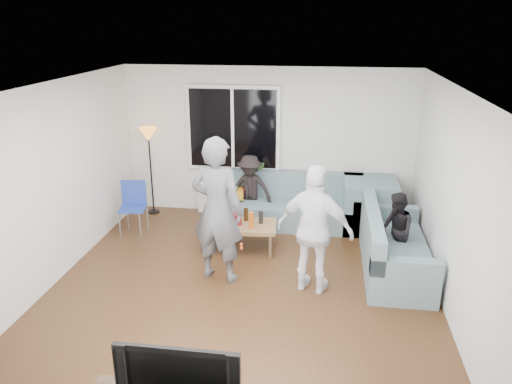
% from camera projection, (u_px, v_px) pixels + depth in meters
% --- Properties ---
extents(floor, '(5.00, 5.50, 0.04)m').
position_uv_depth(floor, '(242.00, 291.00, 6.48)').
color(floor, '#56351C').
rests_on(floor, ground).
extents(ceiling, '(5.00, 5.50, 0.04)m').
position_uv_depth(ceiling, '(240.00, 86.00, 5.61)').
color(ceiling, white).
rests_on(ceiling, ground).
extents(wall_back, '(5.00, 0.04, 2.60)m').
position_uv_depth(wall_back, '(268.00, 143.00, 8.63)').
color(wall_back, silver).
rests_on(wall_back, ground).
extents(wall_front, '(5.00, 0.04, 2.60)m').
position_uv_depth(wall_front, '(173.00, 330.00, 3.46)').
color(wall_front, silver).
rests_on(wall_front, ground).
extents(wall_left, '(0.04, 5.50, 2.60)m').
position_uv_depth(wall_left, '(48.00, 187.00, 6.38)').
color(wall_left, silver).
rests_on(wall_left, ground).
extents(wall_right, '(0.04, 5.50, 2.60)m').
position_uv_depth(wall_right, '(457.00, 207.00, 5.70)').
color(wall_right, silver).
rests_on(wall_right, ground).
extents(window_frame, '(1.62, 0.06, 1.47)m').
position_uv_depth(window_frame, '(233.00, 128.00, 8.55)').
color(window_frame, white).
rests_on(window_frame, wall_back).
extents(window_glass, '(1.50, 0.02, 1.35)m').
position_uv_depth(window_glass, '(233.00, 129.00, 8.52)').
color(window_glass, black).
rests_on(window_glass, window_frame).
extents(window_mullion, '(0.05, 0.03, 1.35)m').
position_uv_depth(window_mullion, '(233.00, 129.00, 8.51)').
color(window_mullion, white).
rests_on(window_mullion, window_frame).
extents(radiator, '(1.30, 0.12, 0.62)m').
position_uv_depth(radiator, '(234.00, 197.00, 8.93)').
color(radiator, silver).
rests_on(radiator, floor).
extents(potted_plant, '(0.24, 0.21, 0.37)m').
position_uv_depth(potted_plant, '(259.00, 172.00, 8.67)').
color(potted_plant, '#316428').
rests_on(potted_plant, radiator).
extents(vase, '(0.17, 0.17, 0.17)m').
position_uv_depth(vase, '(210.00, 175.00, 8.82)').
color(vase, white).
rests_on(vase, radiator).
extents(sofa_back_section, '(2.30, 0.85, 0.85)m').
position_uv_depth(sofa_back_section, '(294.00, 201.00, 8.39)').
color(sofa_back_section, slate).
rests_on(sofa_back_section, floor).
extents(sofa_right_section, '(2.00, 0.85, 0.85)m').
position_uv_depth(sofa_right_section, '(396.00, 242.00, 6.85)').
color(sofa_right_section, slate).
rests_on(sofa_right_section, floor).
extents(sofa_corner, '(0.85, 0.85, 0.85)m').
position_uv_depth(sofa_corner, '(369.00, 205.00, 8.22)').
color(sofa_corner, slate).
rests_on(sofa_corner, floor).
extents(cushion_yellow, '(0.44, 0.40, 0.14)m').
position_uv_depth(cushion_yellow, '(232.00, 194.00, 8.48)').
color(cushion_yellow, orange).
rests_on(cushion_yellow, sofa_back_section).
extents(cushion_red, '(0.38, 0.33, 0.13)m').
position_uv_depth(cushion_red, '(234.00, 192.00, 8.55)').
color(cushion_red, maroon).
rests_on(cushion_red, sofa_back_section).
extents(coffee_table, '(1.15, 0.69, 0.40)m').
position_uv_depth(coffee_table, '(240.00, 236.00, 7.58)').
color(coffee_table, '#926946').
rests_on(coffee_table, floor).
extents(pitcher, '(0.17, 0.17, 0.17)m').
position_uv_depth(pitcher, '(236.00, 219.00, 7.48)').
color(pitcher, maroon).
rests_on(pitcher, coffee_table).
extents(side_chair, '(0.47, 0.47, 0.86)m').
position_uv_depth(side_chair, '(133.00, 209.00, 8.04)').
color(side_chair, '#223A95').
rests_on(side_chair, floor).
extents(floor_lamp, '(0.32, 0.32, 1.56)m').
position_uv_depth(floor_lamp, '(151.00, 171.00, 8.79)').
color(floor_lamp, orange).
rests_on(floor_lamp, floor).
extents(player_left, '(0.81, 0.62, 1.97)m').
position_uv_depth(player_left, '(217.00, 210.00, 6.46)').
color(player_left, '#55555A').
rests_on(player_left, floor).
extents(player_right, '(1.06, 0.67, 1.68)m').
position_uv_depth(player_right, '(315.00, 230.00, 6.21)').
color(player_right, white).
rests_on(player_right, floor).
extents(spectator_right, '(0.52, 0.61, 1.09)m').
position_uv_depth(spectator_right, '(396.00, 231.00, 6.93)').
color(spectator_right, black).
rests_on(spectator_right, floor).
extents(spectator_back, '(0.81, 0.52, 1.19)m').
position_uv_depth(spectator_back, '(250.00, 189.00, 8.46)').
color(spectator_back, black).
rests_on(spectator_back, floor).
extents(television, '(0.99, 0.13, 0.57)m').
position_uv_depth(television, '(181.00, 371.00, 3.91)').
color(television, black).
rests_on(television, tv_console).
extents(bottle_b, '(0.08, 0.08, 0.24)m').
position_uv_depth(bottle_b, '(229.00, 218.00, 7.42)').
color(bottle_b, '#459F1D').
rests_on(bottle_b, coffee_table).
extents(bottle_e, '(0.07, 0.07, 0.19)m').
position_uv_depth(bottle_e, '(261.00, 217.00, 7.52)').
color(bottle_e, black).
rests_on(bottle_e, coffee_table).
extents(bottle_d, '(0.07, 0.07, 0.25)m').
position_uv_depth(bottle_d, '(251.00, 220.00, 7.34)').
color(bottle_d, orange).
rests_on(bottle_d, coffee_table).
extents(bottle_c, '(0.07, 0.07, 0.20)m').
position_uv_depth(bottle_c, '(246.00, 215.00, 7.62)').
color(bottle_c, black).
rests_on(bottle_c, coffee_table).
extents(bottle_a, '(0.07, 0.07, 0.21)m').
position_uv_depth(bottle_a, '(220.00, 215.00, 7.58)').
color(bottle_a, '#F5510E').
rests_on(bottle_a, coffee_table).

